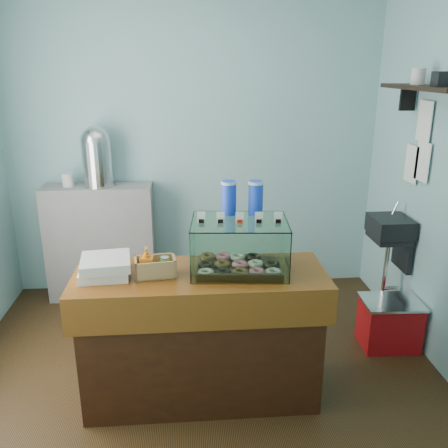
{
  "coord_description": "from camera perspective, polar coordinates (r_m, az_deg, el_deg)",
  "views": [
    {
      "loc": [
        -0.07,
        -2.99,
        2.13
      ],
      "look_at": [
        0.16,
        -0.15,
        1.19
      ],
      "focal_mm": 38.0,
      "sensor_mm": 36.0,
      "label": 1
    }
  ],
  "objects": [
    {
      "name": "counter",
      "position": [
        3.21,
        -2.73,
        -13.14
      ],
      "size": [
        1.6,
        0.6,
        0.9
      ],
      "color": "#3C1A0B",
      "rests_on": "ground"
    },
    {
      "name": "room_shell",
      "position": [
        3.03,
        -2.77,
        10.18
      ],
      "size": [
        3.54,
        3.04,
        2.82
      ],
      "color": "#83BDBF",
      "rests_on": "ground"
    },
    {
      "name": "pastry_boxes",
      "position": [
        3.04,
        -14.1,
        -4.98
      ],
      "size": [
        0.34,
        0.33,
        0.12
      ],
      "rotation": [
        0.0,
        0.0,
        0.08
      ],
      "color": "silver",
      "rests_on": "counter"
    },
    {
      "name": "condiment_crate",
      "position": [
        2.96,
        -8.5,
        -5.02
      ],
      "size": [
        0.27,
        0.18,
        0.2
      ],
      "rotation": [
        0.0,
        0.0,
        0.13
      ],
      "color": "#A87B54",
      "rests_on": "counter"
    },
    {
      "name": "display_case",
      "position": [
        3.02,
        1.85,
        -2.24
      ],
      "size": [
        0.64,
        0.49,
        0.55
      ],
      "rotation": [
        0.0,
        0.0,
        -0.08
      ],
      "color": "#311B0E",
      "rests_on": "counter"
    },
    {
      "name": "ground",
      "position": [
        3.68,
        -2.77,
        -17.17
      ],
      "size": [
        3.5,
        3.5,
        0.0
      ],
      "primitive_type": "plane",
      "color": "black",
      "rests_on": "ground"
    },
    {
      "name": "back_shelf",
      "position": [
        4.67,
        -14.56,
        -2.12
      ],
      "size": [
        1.0,
        0.32,
        1.1
      ],
      "primitive_type": "cube",
      "color": "gray",
      "rests_on": "ground"
    },
    {
      "name": "red_cooler",
      "position": [
        4.07,
        19.27,
        -11.18
      ],
      "size": [
        0.46,
        0.36,
        0.4
      ],
      "rotation": [
        0.0,
        0.0,
        -0.04
      ],
      "color": "red",
      "rests_on": "ground"
    },
    {
      "name": "coffee_urn",
      "position": [
        4.46,
        -15.06,
        8.05
      ],
      "size": [
        0.3,
        0.3,
        0.55
      ],
      "color": "silver",
      "rests_on": "back_shelf"
    }
  ]
}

